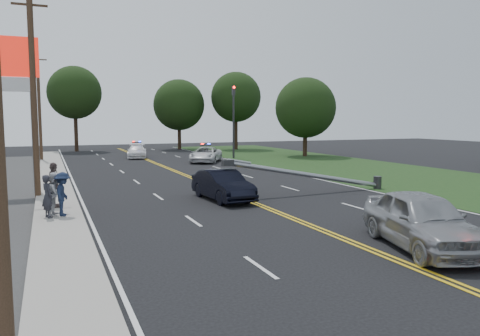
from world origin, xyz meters
name	(u,v)px	position (x,y,z in m)	size (l,w,h in m)	color
ground	(336,236)	(0.00, 0.00, 0.00)	(120.00, 120.00, 0.00)	black
sidewalk	(57,202)	(-8.40, 10.00, 0.06)	(1.80, 70.00, 0.12)	gray
grass_verge	(426,180)	(13.50, 10.00, 0.01)	(12.00, 80.00, 0.01)	#153213
centerline_yellow	(228,192)	(0.00, 10.00, 0.01)	(0.36, 80.00, 0.00)	gold
pylon_sign	(6,76)	(-10.50, 14.00, 6.00)	(3.20, 0.35, 8.00)	gray
traffic_signal	(234,115)	(8.30, 30.00, 4.21)	(0.28, 0.41, 7.05)	#2D2D30
fallen_streetlight	(317,176)	(4.19, 8.00, 0.92)	(9.36, 0.44, 1.91)	#2D2D30
utility_pole_mid	(34,93)	(-9.20, 12.00, 5.08)	(1.60, 0.28, 10.00)	#382619
utility_pole_far	(39,105)	(-9.20, 34.00, 5.08)	(1.60, 0.28, 10.00)	#382619
tree_6	(75,93)	(-5.43, 46.17, 6.94)	(6.22, 6.22, 10.06)	black
tree_7	(179,105)	(6.91, 45.15, 5.61)	(6.41, 6.41, 8.82)	black
tree_8	(236,97)	(13.58, 42.44, 6.59)	(6.29, 6.29, 9.75)	black
tree_9	(306,108)	(16.07, 29.46, 4.99)	(6.21, 6.21, 8.10)	black
crashed_sedan	(223,185)	(-1.06, 7.89, 0.72)	(1.53, 4.38, 1.44)	black
waiting_sedan	(422,220)	(1.51, -2.21, 0.86)	(2.02, 5.02, 1.71)	#929499
emergency_a	(206,155)	(4.37, 26.84, 0.68)	(2.25, 4.89, 1.36)	silver
emergency_b	(137,151)	(-0.50, 33.77, 0.65)	(1.82, 4.47, 1.30)	silver
bystander_a	(48,196)	(-8.76, 6.21, 0.94)	(0.60, 0.39, 1.64)	#27272F
bystander_b	(55,194)	(-8.48, 6.63, 0.96)	(0.81, 0.63, 1.67)	silver
bystander_c	(63,194)	(-8.21, 6.35, 0.97)	(1.10, 0.63, 1.70)	#18233C
bystander_d	(54,185)	(-8.50, 8.33, 1.07)	(1.12, 0.47, 1.91)	#534442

